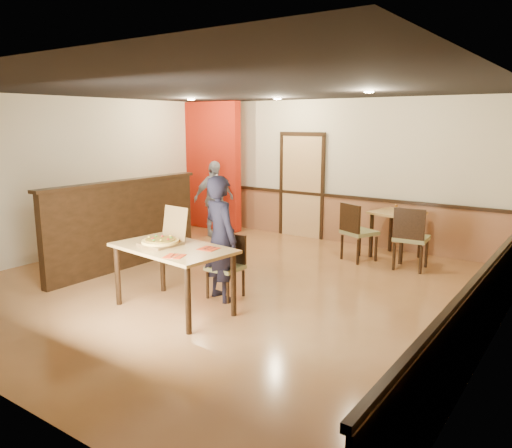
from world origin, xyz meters
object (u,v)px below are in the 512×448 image
at_px(diner_chair, 228,263).
at_px(condiment, 396,208).
at_px(side_chair_right, 411,236).
at_px(side_table, 397,222).
at_px(diner, 221,238).
at_px(passerby, 214,199).
at_px(pizza_box, 163,240).
at_px(main_table, 173,255).
at_px(side_chair_left, 356,230).

height_order(diner_chair, condiment, condiment).
bearing_deg(side_chair_right, condiment, -56.36).
height_order(side_table, diner, diner).
height_order(diner_chair, diner, diner).
bearing_deg(diner_chair, passerby, 131.85).
bearing_deg(side_table, pizza_box, -111.27).
bearing_deg(main_table, side_table, 77.62).
relative_size(diner_chair, side_chair_left, 0.85).
height_order(diner, condiment, diner).
bearing_deg(side_table, diner_chair, -109.60).
height_order(side_chair_right, side_table, side_chair_right).
relative_size(main_table, diner, 0.98).
bearing_deg(main_table, side_chair_left, 81.67).
xyz_separation_m(main_table, side_chair_left, (0.93, 3.48, -0.17)).
xyz_separation_m(diner_chair, condiment, (1.17, 3.23, 0.42)).
height_order(side_chair_left, passerby, passerby).
xyz_separation_m(main_table, side_chair_right, (1.86, 3.47, -0.16)).
bearing_deg(diner_chair, side_chair_right, 57.73).
xyz_separation_m(side_table, condiment, (-0.00, -0.06, 0.25)).
bearing_deg(pizza_box, diner, 61.95).
bearing_deg(passerby, side_chair_right, -71.57).
bearing_deg(condiment, side_chair_right, -50.98).
relative_size(diner_chair, side_table, 0.93).
xyz_separation_m(diner_chair, diner, (-0.01, -0.14, 0.37)).
height_order(main_table, passerby, passerby).
bearing_deg(diner, passerby, -29.40).
distance_m(main_table, pizza_box, 0.25).
bearing_deg(pizza_box, side_chair_left, 76.44).
distance_m(main_table, diner_chair, 0.88).
bearing_deg(side_chair_left, main_table, 99.07).
bearing_deg(side_table, side_chair_right, -53.87).
xyz_separation_m(side_table, diner, (-1.18, -3.43, 0.20)).
bearing_deg(diner_chair, condiment, 69.33).
distance_m(diner_chair, side_table, 3.49).
height_order(side_chair_right, passerby, passerby).
bearing_deg(side_chair_left, side_chair_right, -156.53).
distance_m(side_chair_left, side_table, 0.79).
height_order(diner_chair, side_table, diner_chair).
distance_m(main_table, side_table, 4.33).
bearing_deg(side_chair_left, passerby, 22.03).
relative_size(pizza_box, condiment, 3.88).
xyz_separation_m(side_chair_right, pizza_box, (-2.04, -3.45, 0.33)).
distance_m(main_table, side_chair_right, 3.94).
bearing_deg(diner, condiment, -89.75).
distance_m(side_chair_right, diner, 3.26).
distance_m(side_chair_left, side_chair_right, 0.94).
height_order(diner, pizza_box, diner).
height_order(main_table, diner_chair, diner_chair).
relative_size(side_chair_right, side_table, 1.13).
relative_size(main_table, side_table, 1.80).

